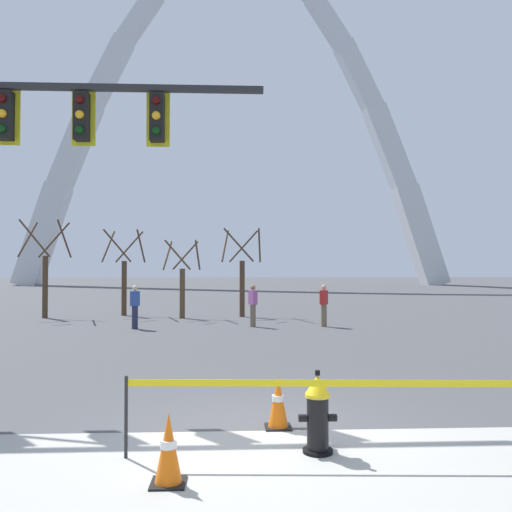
{
  "coord_description": "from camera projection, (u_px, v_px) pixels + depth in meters",
  "views": [
    {
      "loc": [
        -0.36,
        -7.12,
        2.21
      ],
      "look_at": [
        0.2,
        5.0,
        2.5
      ],
      "focal_mm": 36.78,
      "sensor_mm": 36.0,
      "label": 1
    }
  ],
  "objects": [
    {
      "name": "tree_center_left",
      "position": [
        182.0,
        284.0,
        23.26
      ],
      "size": [
        1.61,
        1.62,
        3.46
      ],
      "color": "brown",
      "rests_on": "ground"
    },
    {
      "name": "traffic_cone_by_hydrant",
      "position": [
        169.0,
        450.0,
        5.36
      ],
      "size": [
        0.36,
        0.36,
        0.73
      ],
      "color": "black",
      "rests_on": "ground"
    },
    {
      "name": "pedestrian_standing_center",
      "position": [
        253.0,
        305.0,
        19.86
      ],
      "size": [
        0.34,
        0.39,
        1.59
      ],
      "color": "brown",
      "rests_on": "ground"
    },
    {
      "name": "ground_plane",
      "position": [
        258.0,
        432.0,
        7.07
      ],
      "size": [
        240.0,
        240.0,
        0.0
      ],
      "primitive_type": "plane",
      "color": "#474749"
    },
    {
      "name": "tree_center_right",
      "position": [
        242.0,
        278.0,
        24.02
      ],
      "size": [
        1.86,
        1.87,
        4.03
      ],
      "color": "#473323",
      "rests_on": "ground"
    },
    {
      "name": "caution_tape_barrier",
      "position": [
        321.0,
        403.0,
        6.08
      ],
      "size": [
        4.56,
        0.3,
        0.96
      ],
      "color": "#232326",
      "rests_on": "ground"
    },
    {
      "name": "monument_arch",
      "position": [
        235.0,
        131.0,
        69.64
      ],
      "size": [
        57.06,
        3.0,
        46.57
      ],
      "color": "silver",
      "rests_on": "ground"
    },
    {
      "name": "fire_hydrant",
      "position": [
        318.0,
        414.0,
        6.28
      ],
      "size": [
        0.46,
        0.48,
        0.99
      ],
      "color": "black",
      "rests_on": "ground"
    },
    {
      "name": "traffic_cone_mid_sidewalk",
      "position": [
        278.0,
        402.0,
        7.25
      ],
      "size": [
        0.36,
        0.36,
        0.73
      ],
      "color": "black",
      "rests_on": "ground"
    },
    {
      "name": "pedestrian_walking_left",
      "position": [
        135.0,
        306.0,
        19.15
      ],
      "size": [
        0.35,
        0.22,
        1.59
      ],
      "color": "#232847",
      "rests_on": "ground"
    },
    {
      "name": "tree_far_left",
      "position": [
        45.0,
        275.0,
        23.37
      ],
      "size": [
        2.0,
        2.02,
        4.35
      ],
      "color": "#473323",
      "rests_on": "ground"
    },
    {
      "name": "tree_left_mid",
      "position": [
        124.0,
        277.0,
        24.61
      ],
      "size": [
        1.86,
        1.87,
        4.02
      ],
      "color": "#473323",
      "rests_on": "ground"
    },
    {
      "name": "pedestrian_walking_right",
      "position": [
        324.0,
        305.0,
        19.9
      ],
      "size": [
        0.36,
        0.39,
        1.59
      ],
      "color": "brown",
      "rests_on": "ground"
    }
  ]
}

